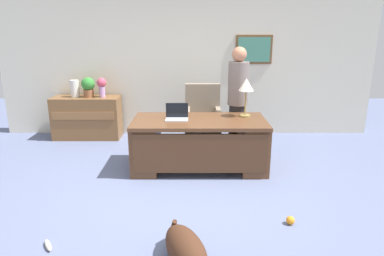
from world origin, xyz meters
TOP-DOWN VIEW (x-y plane):
  - ground_plane at (0.00, 0.00)m, footprint 12.00×12.00m
  - back_wall at (0.01, 2.60)m, footprint 7.00×0.16m
  - desk at (0.21, 0.76)m, footprint 1.90×0.90m
  - credenza at (-1.85, 2.25)m, footprint 1.22×0.50m
  - armchair at (0.28, 1.78)m, footprint 0.60×0.59m
  - person_standing at (0.82, 1.38)m, footprint 0.32×0.32m
  - dog_lying at (0.06, -1.43)m, footprint 0.53×0.81m
  - laptop at (-0.12, 0.81)m, footprint 0.32×0.22m
  - desk_lamp at (0.88, 0.98)m, footprint 0.22×0.22m
  - vase_with_flowers at (-1.54, 2.25)m, footprint 0.17×0.17m
  - vase_empty at (-2.03, 2.25)m, footprint 0.16×0.16m
  - potted_plant at (-1.78, 2.25)m, footprint 0.24×0.24m
  - dog_toy_ball at (1.13, -0.75)m, footprint 0.09×0.09m
  - dog_toy_bone at (-1.25, -1.15)m, footprint 0.15×0.19m

SIDE VIEW (x-z plane):
  - ground_plane at x=0.00m, z-range 0.00..0.00m
  - dog_toy_bone at x=-1.25m, z-range 0.00..0.05m
  - dog_toy_ball at x=1.13m, z-range 0.00..0.09m
  - dog_lying at x=0.06m, z-range 0.00..0.30m
  - credenza at x=-1.85m, z-range 0.00..0.78m
  - desk at x=0.21m, z-range 0.04..0.77m
  - armchair at x=0.28m, z-range -0.05..1.01m
  - laptop at x=-0.12m, z-range 0.68..0.90m
  - person_standing at x=0.82m, z-range 0.03..1.75m
  - vase_empty at x=-2.03m, z-range 0.78..1.08m
  - potted_plant at x=-1.78m, z-range 0.79..1.15m
  - vase_with_flowers at x=-1.54m, z-range 0.81..1.16m
  - desk_lamp at x=0.88m, z-range 0.89..1.45m
  - back_wall at x=0.01m, z-range 0.00..2.70m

